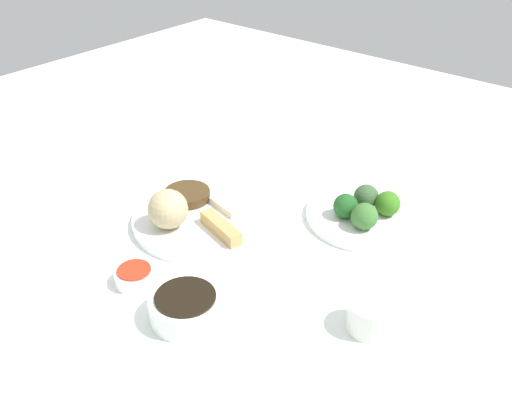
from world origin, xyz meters
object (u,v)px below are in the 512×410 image
object	(u,v)px
soy_sauce_bowl	(186,308)
main_plate	(204,219)
broccoli_plate	(366,216)
sauce_ramekin_sweet_and_sour	(133,276)
teacup	(370,316)

from	to	relation	value
soy_sauce_bowl	main_plate	bearing A→B (deg)	-51.43
broccoli_plate	main_plate	bearing A→B (deg)	42.03
soy_sauce_bowl	sauce_ramekin_sweet_and_sour	world-z (taller)	soy_sauce_bowl
main_plate	sauce_ramekin_sweet_and_sour	size ratio (longest dim) A/B	4.03
broccoli_plate	soy_sauce_bowl	world-z (taller)	soy_sauce_bowl
soy_sauce_bowl	sauce_ramekin_sweet_and_sour	distance (m)	0.13
broccoli_plate	soy_sauce_bowl	bearing A→B (deg)	80.61
main_plate	teacup	bearing A→B (deg)	173.02
broccoli_plate	soy_sauce_bowl	xyz separation A→B (m)	(0.07, 0.42, 0.01)
sauce_ramekin_sweet_and_sour	broccoli_plate	bearing A→B (deg)	-115.65
soy_sauce_bowl	teacup	world-z (taller)	teacup
main_plate	sauce_ramekin_sweet_and_sour	bearing A→B (deg)	99.87
main_plate	teacup	distance (m)	0.40
main_plate	broccoli_plate	world-z (taller)	main_plate
soy_sauce_bowl	teacup	size ratio (longest dim) A/B	1.65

